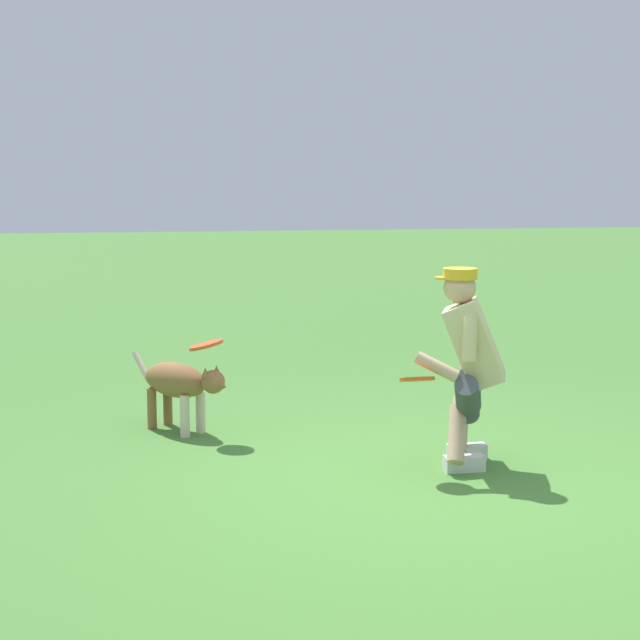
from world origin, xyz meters
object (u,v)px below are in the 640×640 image
dog (180,383)px  frisbee_flying (206,345)px  person (468,361)px  frisbee_held (417,379)px

dog → frisbee_flying: bearing=7.6°
person → frisbee_held: person is taller
person → frisbee_flying: size_ratio=5.12×
person → frisbee_held: 0.40m
frisbee_flying → dog: bearing=-44.0°
person → frisbee_flying: (1.61, -1.04, -0.02)m
dog → person: bearing=17.4°
frisbee_flying → person: bearing=147.0°
person → frisbee_flying: bearing=-10.0°
person → frisbee_held: bearing=38.4°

